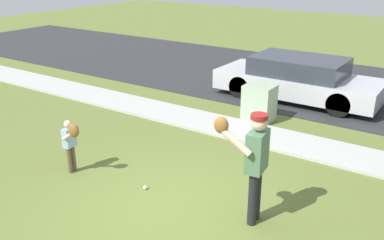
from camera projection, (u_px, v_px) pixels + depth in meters
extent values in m
plane|color=olive|center=(259.00, 138.00, 9.81)|extent=(48.00, 48.00, 0.00)
cube|color=#B2B2AD|center=(261.00, 135.00, 9.88)|extent=(36.00, 1.20, 0.06)
cube|color=#2D2D30|center=(329.00, 85.00, 13.75)|extent=(36.00, 6.80, 0.02)
cylinder|color=black|center=(253.00, 199.00, 6.50)|extent=(0.14, 0.14, 0.89)
cylinder|color=black|center=(256.00, 193.00, 6.65)|extent=(0.14, 0.14, 0.89)
cube|color=#4C7251|center=(257.00, 151.00, 6.30)|extent=(0.29, 0.45, 0.63)
sphere|color=beige|center=(259.00, 123.00, 6.14)|extent=(0.24, 0.24, 0.24)
cylinder|color=maroon|center=(259.00, 117.00, 6.11)|extent=(0.25, 0.25, 0.07)
cylinder|color=beige|center=(234.00, 140.00, 6.12)|extent=(0.55, 0.17, 0.43)
ellipsoid|color=brown|center=(221.00, 125.00, 6.13)|extent=(0.24, 0.17, 0.26)
cylinder|color=beige|center=(263.00, 143.00, 6.52)|extent=(0.10, 0.10, 0.59)
cylinder|color=brown|center=(73.00, 158.00, 8.23)|extent=(0.08, 0.08, 0.53)
cylinder|color=brown|center=(70.00, 160.00, 8.14)|extent=(0.08, 0.08, 0.53)
cube|color=#8CADC6|center=(69.00, 137.00, 8.02)|extent=(0.17, 0.27, 0.37)
sphere|color=beige|center=(68.00, 124.00, 7.93)|extent=(0.14, 0.14, 0.14)
cylinder|color=beige|center=(75.00, 134.00, 8.15)|extent=(0.06, 0.06, 0.35)
cylinder|color=beige|center=(69.00, 135.00, 7.78)|extent=(0.33, 0.10, 0.25)
ellipsoid|color=brown|center=(74.00, 130.00, 7.68)|extent=(0.24, 0.17, 0.26)
sphere|color=white|center=(145.00, 188.00, 7.63)|extent=(0.07, 0.07, 0.07)
cube|color=#9EB293|center=(259.00, 103.00, 10.71)|extent=(0.72, 0.61, 0.92)
cube|color=silver|center=(297.00, 84.00, 12.28)|extent=(4.60, 1.80, 0.55)
cube|color=#2D333D|center=(299.00, 66.00, 12.09)|extent=(2.53, 1.66, 0.50)
cylinder|color=black|center=(355.00, 90.00, 12.19)|extent=(0.64, 0.22, 0.64)
cylinder|color=black|center=(339.00, 104.00, 10.97)|extent=(0.64, 0.22, 0.64)
cylinder|color=black|center=(263.00, 75.00, 13.68)|extent=(0.64, 0.22, 0.64)
cylinder|color=black|center=(240.00, 87.00, 12.46)|extent=(0.64, 0.22, 0.64)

